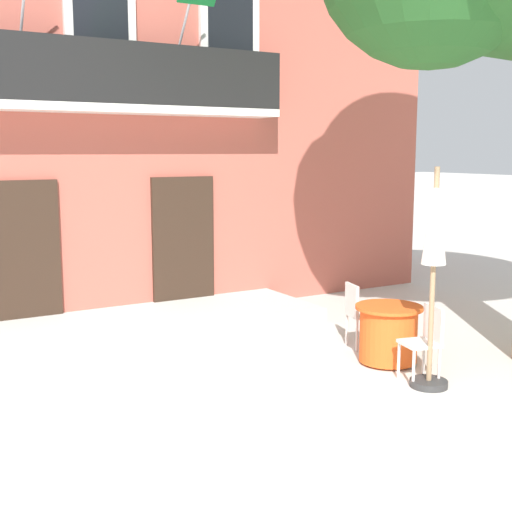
% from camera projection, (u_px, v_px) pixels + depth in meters
% --- Properties ---
extents(ground_plane, '(120.00, 120.00, 0.00)m').
position_uv_depth(ground_plane, '(343.00, 416.00, 7.03)').
color(ground_plane, silver).
extents(building_facade, '(13.00, 5.09, 7.50)m').
position_uv_depth(building_facade, '(66.00, 92.00, 11.98)').
color(building_facade, '#BC5B4C').
rests_on(building_facade, ground).
extents(entrance_step_platform, '(5.92, 1.82, 0.25)m').
position_uv_depth(entrance_step_platform, '(129.00, 327.00, 10.07)').
color(entrance_step_platform, silver).
rests_on(entrance_step_platform, ground).
extents(cafe_table_near_tree, '(0.86, 0.86, 0.76)m').
position_uv_depth(cafe_table_near_tree, '(388.00, 334.00, 8.73)').
color(cafe_table_near_tree, '#EA561E').
rests_on(cafe_table_near_tree, ground).
extents(cafe_chair_near_tree_0, '(0.49, 0.49, 0.91)m').
position_uv_depth(cafe_chair_near_tree_0, '(358.00, 311.00, 9.40)').
color(cafe_chair_near_tree_0, silver).
rests_on(cafe_chair_near_tree_0, ground).
extents(cafe_chair_near_tree_1, '(0.48, 0.48, 0.91)m').
position_uv_depth(cafe_chair_near_tree_1, '(425.00, 338.00, 8.02)').
color(cafe_chair_near_tree_1, silver).
rests_on(cafe_chair_near_tree_1, ground).
extents(cafe_umbrella, '(0.44, 0.44, 2.55)m').
position_uv_depth(cafe_umbrella, '(434.00, 245.00, 7.65)').
color(cafe_umbrella, '#997A56').
rests_on(cafe_umbrella, ground).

